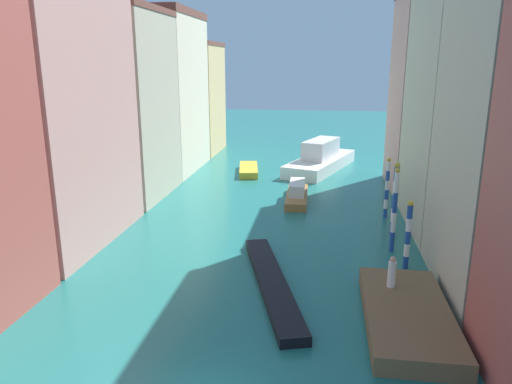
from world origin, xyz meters
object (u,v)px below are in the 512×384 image
motorboat_1 (249,170)px  motorboat_0 (297,194)px  person_on_dock (392,273)px  mooring_pole_0 (408,234)px  mooring_pole_2 (395,198)px  gondola_black (272,282)px  waterfront_dock (407,315)px  vaporetto_white (321,159)px  mooring_pole_1 (394,210)px  mooring_pole_3 (387,187)px

motorboat_1 → motorboat_0: bearing=-60.0°
person_on_dock → mooring_pole_0: mooring_pole_0 is taller
mooring_pole_2 → gondola_black: 11.24m
waterfront_dock → person_on_dock: size_ratio=5.21×
motorboat_0 → person_on_dock: bearing=-72.1°
mooring_pole_0 → gondola_black: 7.86m
mooring_pole_0 → vaporetto_white: size_ratio=0.30×
mooring_pole_1 → motorboat_0: 11.95m
mooring_pole_3 → waterfront_dock: bearing=-92.9°
vaporetto_white → mooring_pole_3: bearing=-72.9°
person_on_dock → motorboat_1: person_on_dock is taller
mooring_pole_2 → vaporetto_white: size_ratio=0.38×
person_on_dock → mooring_pole_2: bearing=82.2°
vaporetto_white → person_on_dock: bearing=-82.8°
mooring_pole_2 → motorboat_1: (-12.06, 16.57, -2.13)m
waterfront_dock → mooring_pole_0: 6.19m
person_on_dock → mooring_pole_2: (1.28, 9.37, 0.98)m
mooring_pole_3 → gondola_black: mooring_pole_3 is taller
person_on_dock → gondola_black: (-5.63, 0.80, -1.24)m
mooring_pole_3 → motorboat_0: bearing=151.8°
waterfront_dock → person_on_dock: (-0.48, 1.87, 1.09)m
mooring_pole_0 → mooring_pole_1: size_ratio=0.76×
waterfront_dock → motorboat_0: (-5.79, 18.36, 0.21)m
mooring_pole_2 → mooring_pole_3: (-0.05, 3.61, -0.22)m
gondola_black → motorboat_0: (0.32, 15.69, 0.36)m
mooring_pole_0 → mooring_pole_2: (-0.03, 5.32, 0.49)m
mooring_pole_0 → mooring_pole_3: size_ratio=0.87×
motorboat_1 → mooring_pole_0: bearing=-61.1°
motorboat_0 → vaporetto_white: bearing=81.9°
waterfront_dock → person_on_dock: person_on_dock is taller
mooring_pole_3 → mooring_pole_2: bearing=-89.2°
mooring_pole_3 → motorboat_1: 17.77m
person_on_dock → mooring_pole_0: (1.31, 4.05, 0.49)m
mooring_pole_2 → waterfront_dock: bearing=-94.1°
mooring_pole_2 → mooring_pole_3: bearing=90.8°
mooring_pole_3 → gondola_black: 14.12m
mooring_pole_0 → gondola_black: (-6.94, -3.25, -1.74)m
mooring_pole_1 → motorboat_1: size_ratio=0.84×
waterfront_dock → mooring_pole_2: 11.46m
mooring_pole_0 → gondola_black: bearing=-154.9°
waterfront_dock → mooring_pole_1: mooring_pole_1 is taller
mooring_pole_0 → mooring_pole_3: (-0.08, 8.92, 0.27)m
gondola_black → person_on_dock: bearing=-8.0°
person_on_dock → mooring_pole_2: size_ratio=0.31×
waterfront_dock → gondola_black: waterfront_dock is taller
mooring_pole_1 → vaporetto_white: size_ratio=0.40×
gondola_black → waterfront_dock: bearing=-23.6°
vaporetto_white → motorboat_1: size_ratio=2.12×
person_on_dock → motorboat_1: size_ratio=0.25×
waterfront_dock → mooring_pole_1: bearing=87.3°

